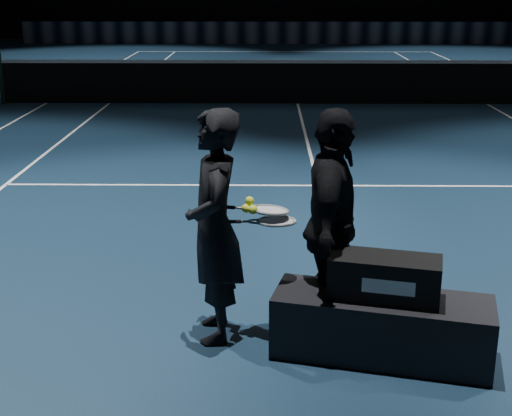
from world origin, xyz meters
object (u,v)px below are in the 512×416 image
at_px(player_b, 331,226).
at_px(tennis_balls, 250,207).
at_px(player_a, 214,227).
at_px(racket_bag, 384,277).
at_px(player_bench, 381,327).
at_px(racket_upper, 269,210).
at_px(racket_lower, 277,221).

height_order(player_b, tennis_balls, player_b).
relative_size(player_b, tennis_balls, 14.40).
distance_m(player_a, player_b, 0.85).
bearing_deg(tennis_balls, racket_bag, -18.92).
bearing_deg(player_bench, player_a, 179.42).
bearing_deg(racket_bag, racket_upper, 169.23).
xyz_separation_m(racket_bag, player_a, (-1.19, 0.31, 0.26)).
height_order(racket_lower, racket_upper, racket_upper).
xyz_separation_m(player_a, racket_lower, (0.45, 0.02, 0.04)).
bearing_deg(racket_lower, tennis_balls, 178.53).
relative_size(player_bench, player_b, 0.88).
distance_m(player_b, racket_upper, 0.47).
bearing_deg(racket_lower, racket_bag, -26.26).
relative_size(racket_lower, racket_upper, 1.00).
bearing_deg(player_bench, racket_bag, 0.00).
bearing_deg(racket_upper, player_bench, -31.16).
xyz_separation_m(player_a, player_b, (0.85, 0.04, 0.00)).
relative_size(player_bench, racket_lower, 2.24).
xyz_separation_m(player_bench, racket_bag, (0.00, 0.00, 0.38)).
bearing_deg(player_bench, tennis_balls, 174.85).
bearing_deg(tennis_balls, racket_upper, 16.18).
height_order(player_b, racket_lower, player_b).
distance_m(racket_bag, racket_upper, 0.95).
distance_m(racket_bag, player_b, 0.55).
distance_m(racket_bag, racket_lower, 0.87).
bearing_deg(racket_bag, racket_lower, 170.13).
bearing_deg(racket_lower, racket_upper, 141.34).
xyz_separation_m(racket_lower, racket_upper, (-0.05, 0.04, 0.07)).
distance_m(player_a, racket_lower, 0.45).
height_order(racket_bag, racket_upper, racket_upper).
bearing_deg(player_a, racket_bag, 68.87).
height_order(player_bench, player_a, player_a).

